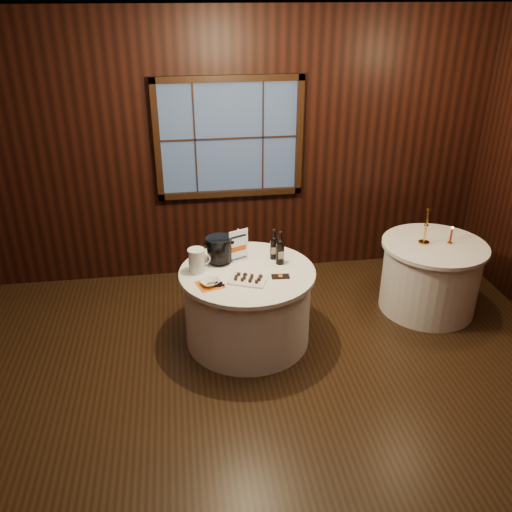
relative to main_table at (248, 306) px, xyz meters
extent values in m
plane|color=black|center=(0.00, -1.00, -0.39)|extent=(6.00, 6.00, 0.00)
cube|color=black|center=(0.00, 1.50, 1.11)|extent=(6.00, 0.02, 3.00)
cube|color=#35486F|center=(0.00, 1.47, 1.26)|extent=(1.50, 0.01, 1.20)
cylinder|color=white|center=(0.00, 0.00, -0.02)|extent=(1.20, 1.20, 0.73)
cylinder|color=white|center=(0.00, 0.00, 0.36)|extent=(1.28, 1.28, 0.04)
cylinder|color=white|center=(2.00, 0.30, -0.02)|extent=(1.00, 1.00, 0.73)
cylinder|color=white|center=(2.00, 0.30, 0.36)|extent=(1.08, 1.08, 0.04)
cube|color=silver|center=(-0.06, 0.24, 0.39)|extent=(0.19, 0.16, 0.02)
cube|color=silver|center=(-0.06, 0.24, 0.55)|extent=(0.03, 0.02, 0.31)
cube|color=white|center=(-0.06, 0.23, 0.55)|extent=(0.19, 0.09, 0.29)
cylinder|color=black|center=(0.29, 0.22, 0.48)|extent=(0.07, 0.07, 0.20)
sphere|color=black|center=(0.29, 0.22, 0.58)|extent=(0.07, 0.07, 0.07)
cylinder|color=black|center=(0.29, 0.22, 0.63)|extent=(0.03, 0.03, 0.09)
cylinder|color=black|center=(0.29, 0.22, 0.68)|extent=(0.03, 0.03, 0.02)
cube|color=beige|center=(0.29, 0.18, 0.48)|extent=(0.05, 0.01, 0.07)
cylinder|color=black|center=(0.33, 0.10, 0.49)|extent=(0.08, 0.08, 0.21)
sphere|color=black|center=(0.33, 0.10, 0.60)|extent=(0.08, 0.08, 0.08)
cylinder|color=black|center=(0.33, 0.10, 0.65)|extent=(0.03, 0.03, 0.10)
cylinder|color=black|center=(0.33, 0.10, 0.70)|extent=(0.03, 0.03, 0.02)
cube|color=beige|center=(0.33, 0.06, 0.49)|extent=(0.06, 0.01, 0.07)
cylinder|color=black|center=(-0.24, 0.21, 0.40)|extent=(0.18, 0.18, 0.03)
cylinder|color=black|center=(-0.24, 0.21, 0.52)|extent=(0.24, 0.24, 0.20)
cylinder|color=black|center=(-0.24, 0.21, 0.63)|extent=(0.25, 0.25, 0.02)
cube|color=white|center=(-0.02, -0.20, 0.39)|extent=(0.39, 0.34, 0.02)
cube|color=black|center=(0.28, -0.17, 0.39)|extent=(0.17, 0.09, 0.01)
cylinder|color=#3B2C15|center=(-0.35, -0.23, 0.40)|extent=(0.07, 0.03, 0.03)
cylinder|color=white|center=(-0.46, 0.05, 0.49)|extent=(0.15, 0.15, 0.22)
cylinder|color=white|center=(-0.46, 0.05, 0.60)|extent=(0.16, 0.16, 0.01)
torus|color=white|center=(-0.39, 0.05, 0.50)|extent=(0.11, 0.02, 0.11)
cube|color=orange|center=(-0.36, -0.22, 0.38)|extent=(0.27, 0.27, 0.00)
imported|color=white|center=(-0.36, -0.22, 0.41)|extent=(0.21, 0.21, 0.04)
cylinder|color=gold|center=(1.88, 0.33, 0.39)|extent=(0.11, 0.11, 0.02)
cylinder|color=gold|center=(1.88, 0.33, 0.58)|extent=(0.02, 0.02, 0.35)
cylinder|color=gold|center=(1.88, 0.33, 0.77)|extent=(0.06, 0.06, 0.03)
cylinder|color=gold|center=(2.15, 0.28, 0.39)|extent=(0.05, 0.05, 0.01)
cylinder|color=#A61A0C|center=(2.15, 0.28, 0.47)|extent=(0.02, 0.02, 0.16)
sphere|color=#FFB23F|center=(2.15, 0.28, 0.56)|extent=(0.02, 0.02, 0.02)
camera|label=1|loc=(-0.57, -4.42, 2.78)|focal=38.00mm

